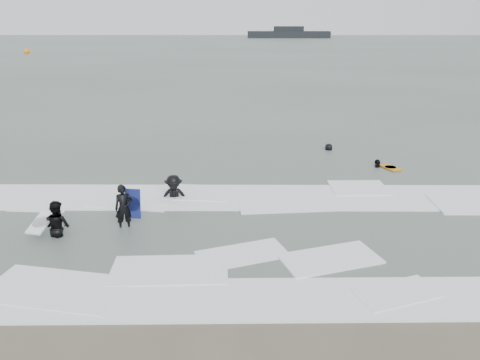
{
  "coord_description": "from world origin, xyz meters",
  "views": [
    {
      "loc": [
        0.08,
        -10.22,
        6.46
      ],
      "look_at": [
        0.0,
        5.0,
        1.1
      ],
      "focal_mm": 35.0,
      "sensor_mm": 36.0,
      "label": 1
    }
  ],
  "objects_px": {
    "surfer_right_far": "(329,151)",
    "vessel_horizon": "(289,34)",
    "surfer_wading": "(59,236)",
    "surfer_breaker": "(174,200)",
    "surfer_right_near": "(377,168)",
    "buoy": "(27,51)",
    "surfer_centre": "(126,229)"
  },
  "relations": [
    {
      "from": "surfer_centre",
      "to": "vessel_horizon",
      "type": "height_order",
      "value": "vessel_horizon"
    },
    {
      "from": "surfer_wading",
      "to": "buoy",
      "type": "distance_m",
      "value": 80.82
    },
    {
      "from": "surfer_breaker",
      "to": "surfer_right_near",
      "type": "bearing_deg",
      "value": 19.52
    },
    {
      "from": "vessel_horizon",
      "to": "surfer_right_far",
      "type": "bearing_deg",
      "value": -94.36
    },
    {
      "from": "surfer_centre",
      "to": "buoy",
      "type": "xyz_separation_m",
      "value": [
        -35.16,
        73.2,
        0.42
      ]
    },
    {
      "from": "surfer_right_far",
      "to": "vessel_horizon",
      "type": "distance_m",
      "value": 126.52
    },
    {
      "from": "surfer_right_near",
      "to": "vessel_horizon",
      "type": "relative_size",
      "value": 0.06
    },
    {
      "from": "surfer_right_near",
      "to": "buoy",
      "type": "distance_m",
      "value": 80.48
    },
    {
      "from": "surfer_right_near",
      "to": "vessel_horizon",
      "type": "height_order",
      "value": "vessel_horizon"
    },
    {
      "from": "surfer_right_far",
      "to": "buoy",
      "type": "bearing_deg",
      "value": -64.5
    },
    {
      "from": "surfer_wading",
      "to": "buoy",
      "type": "height_order",
      "value": "buoy"
    },
    {
      "from": "surfer_breaker",
      "to": "vessel_horizon",
      "type": "relative_size",
      "value": 0.07
    },
    {
      "from": "buoy",
      "to": "vessel_horizon",
      "type": "xyz_separation_m",
      "value": [
        52.88,
        62.22,
        0.85
      ]
    },
    {
      "from": "surfer_wading",
      "to": "surfer_right_far",
      "type": "bearing_deg",
      "value": -112.23
    },
    {
      "from": "surfer_centre",
      "to": "surfer_wading",
      "type": "bearing_deg",
      "value": 174.21
    },
    {
      "from": "surfer_centre",
      "to": "buoy",
      "type": "bearing_deg",
      "value": 96.04
    },
    {
      "from": "surfer_centre",
      "to": "surfer_right_near",
      "type": "height_order",
      "value": "surfer_right_near"
    },
    {
      "from": "surfer_wading",
      "to": "surfer_right_far",
      "type": "xyz_separation_m",
      "value": [
        10.06,
        9.74,
        0.0
      ]
    },
    {
      "from": "surfer_centre",
      "to": "surfer_breaker",
      "type": "distance_m",
      "value": 2.81
    },
    {
      "from": "vessel_horizon",
      "to": "buoy",
      "type": "bearing_deg",
      "value": -130.36
    },
    {
      "from": "surfer_right_near",
      "to": "buoy",
      "type": "bearing_deg",
      "value": -93.55
    },
    {
      "from": "surfer_centre",
      "to": "surfer_right_far",
      "type": "height_order",
      "value": "surfer_centre"
    },
    {
      "from": "surfer_centre",
      "to": "surfer_right_far",
      "type": "xyz_separation_m",
      "value": [
        8.1,
        9.26,
        0.0
      ]
    },
    {
      "from": "buoy",
      "to": "surfer_wading",
      "type": "bearing_deg",
      "value": -65.74
    },
    {
      "from": "surfer_centre",
      "to": "surfer_right_far",
      "type": "relative_size",
      "value": 1.01
    },
    {
      "from": "surfer_wading",
      "to": "buoy",
      "type": "xyz_separation_m",
      "value": [
        -33.2,
        73.68,
        0.42
      ]
    },
    {
      "from": "surfer_right_far",
      "to": "vessel_horizon",
      "type": "relative_size",
      "value": 0.06
    },
    {
      "from": "surfer_breaker",
      "to": "surfer_right_far",
      "type": "height_order",
      "value": "surfer_breaker"
    },
    {
      "from": "surfer_breaker",
      "to": "surfer_right_far",
      "type": "relative_size",
      "value": 1.2
    },
    {
      "from": "surfer_breaker",
      "to": "buoy",
      "type": "xyz_separation_m",
      "value": [
        -36.37,
        70.66,
        0.42
      ]
    },
    {
      "from": "surfer_right_far",
      "to": "surfer_breaker",
      "type": "bearing_deg",
      "value": 35.7
    },
    {
      "from": "surfer_breaker",
      "to": "surfer_right_near",
      "type": "height_order",
      "value": "surfer_breaker"
    }
  ]
}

